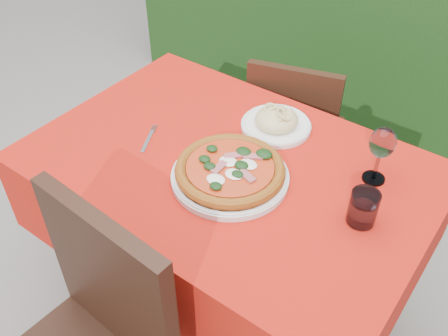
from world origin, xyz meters
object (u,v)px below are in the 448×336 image
Objects in this scene: fork at (147,141)px; chair_far at (293,131)px; pasta_plate at (276,122)px; pizza_plate at (230,172)px; wine_glass at (382,145)px; water_glass at (363,209)px.

chair_far is at bearing 47.80° from fork.
chair_far is 5.03× the size of fork.
pasta_plate is (0.11, -0.36, 0.30)m from chair_far.
pasta_plate is (-0.03, 0.31, -0.01)m from pizza_plate.
fork is at bearing -133.25° from pasta_plate.
fork is (-0.33, -0.01, -0.03)m from pizza_plate.
pizza_plate is 2.24× the size of wine_glass.
wine_glass is 1.15× the size of fork.
pizza_plate is at bearing -143.44° from wine_glass.
wine_glass is at bearing 102.74° from water_glass.
fork is at bearing 57.74° from chair_far.
pasta_plate is 0.48m from water_glass.
pasta_plate is 1.27× the size of wine_glass.
pizza_plate is (0.14, -0.66, 0.31)m from chair_far.
chair_far is at bearing 132.09° from water_glass.
pizza_plate is 2.58× the size of fork.
wine_glass is at bearing 36.56° from pizza_plate.
chair_far is 0.75m from fork.
water_glass is (0.42, -0.23, 0.02)m from pasta_plate.
water_glass reaches higher than fork.
wine_glass is at bearing -7.06° from pasta_plate.
pizza_plate is 0.40m from water_glass.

